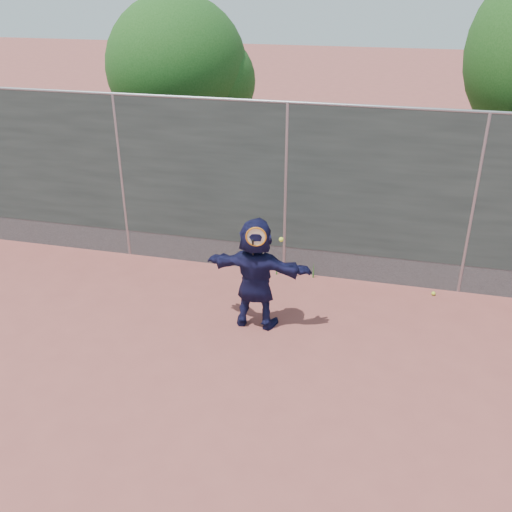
# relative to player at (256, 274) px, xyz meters

# --- Properties ---
(ground) EXTENTS (80.00, 80.00, 0.00)m
(ground) POSITION_rel_player_xyz_m (0.07, -1.72, -0.86)
(ground) COLOR #9E4C42
(ground) RESTS_ON ground
(player) EXTENTS (1.62, 0.57, 1.73)m
(player) POSITION_rel_player_xyz_m (0.00, 0.00, 0.00)
(player) COLOR #15163C
(player) RESTS_ON ground
(ball_ground) EXTENTS (0.07, 0.07, 0.07)m
(ball_ground) POSITION_rel_player_xyz_m (2.67, 1.54, -0.83)
(ball_ground) COLOR #CAE432
(ball_ground) RESTS_ON ground
(fence) EXTENTS (20.00, 0.06, 3.03)m
(fence) POSITION_rel_player_xyz_m (0.07, 1.78, 0.72)
(fence) COLOR #38423D
(fence) RESTS_ON ground
(swing_action) EXTENTS (0.52, 0.16, 0.51)m
(swing_action) POSITION_rel_player_xyz_m (0.08, -0.19, 0.66)
(swing_action) COLOR orange
(swing_action) RESTS_ON ground
(tree_left) EXTENTS (3.15, 3.00, 4.53)m
(tree_left) POSITION_rel_player_xyz_m (-2.77, 4.83, 2.08)
(tree_left) COLOR #382314
(tree_left) RESTS_ON ground
(weed_clump) EXTENTS (0.68, 0.07, 0.30)m
(weed_clump) POSITION_rel_player_xyz_m (0.37, 1.66, -0.73)
(weed_clump) COLOR #387226
(weed_clump) RESTS_ON ground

